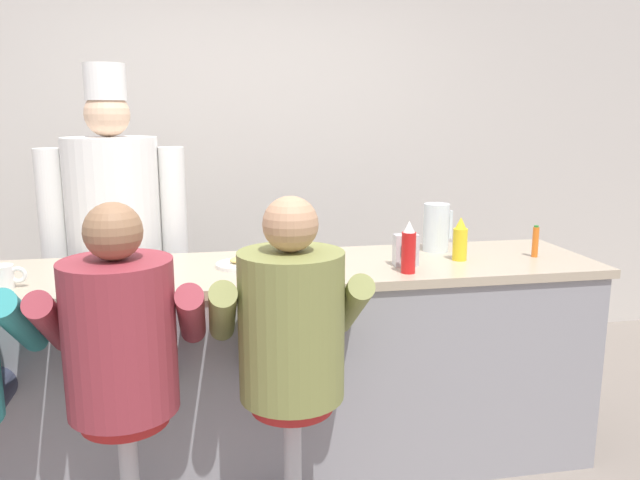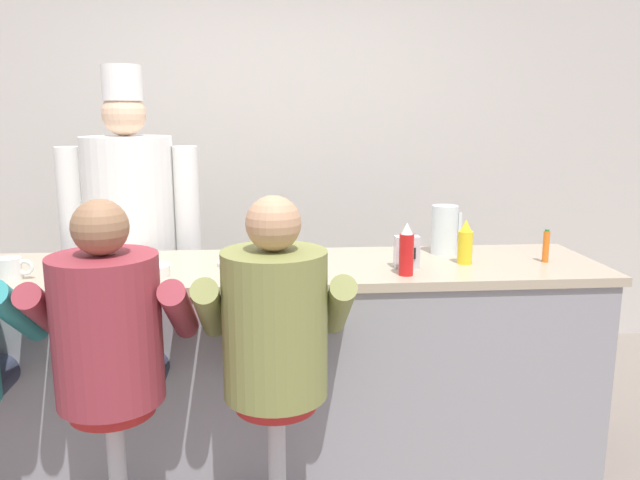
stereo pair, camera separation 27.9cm
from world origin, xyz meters
name	(u,v)px [view 2 (the right image)]	position (x,y,z in m)	size (l,w,h in m)	color
wall_back	(269,157)	(0.00, 1.91, 1.35)	(10.00, 0.06, 2.70)	beige
diner_counter	(273,365)	(0.00, 0.35, 0.49)	(3.03, 0.70, 0.97)	gray
ketchup_bottle_red	(406,251)	(0.57, 0.12, 1.08)	(0.06, 0.06, 0.23)	red
mustard_bottle_yellow	(465,243)	(0.89, 0.31, 1.06)	(0.07, 0.07, 0.20)	yellow
hot_sauce_bottle_orange	(546,246)	(1.27, 0.30, 1.04)	(0.03, 0.03, 0.15)	orange
water_pitcher_clear	(445,230)	(0.85, 0.52, 1.09)	(0.15, 0.13, 0.24)	silver
breakfast_plate	(242,262)	(-0.13, 0.36, 0.98)	(0.22, 0.22, 0.04)	white
cereal_bowl	(150,271)	(-0.51, 0.20, 0.99)	(0.17, 0.17, 0.05)	white
coffee_mug_white	(11,269)	(-1.07, 0.19, 1.02)	(0.14, 0.09, 0.09)	white
coffee_mug_blue	(78,273)	(-0.77, 0.09, 1.02)	(0.13, 0.08, 0.09)	#4C7AB2
napkin_dispenser_chrome	(407,252)	(0.60, 0.25, 1.04)	(0.11, 0.07, 0.14)	silver
diner_seated_maroon	(110,337)	(-0.58, -0.22, 0.85)	(0.58, 0.57, 1.36)	#B2B5BA
diner_seated_olive	(275,332)	(0.01, -0.22, 0.86)	(0.58, 0.58, 1.37)	#B2B5BA
cook_in_whites_near	(131,229)	(-0.75, 0.95, 1.04)	(0.74, 0.47, 1.89)	#232328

